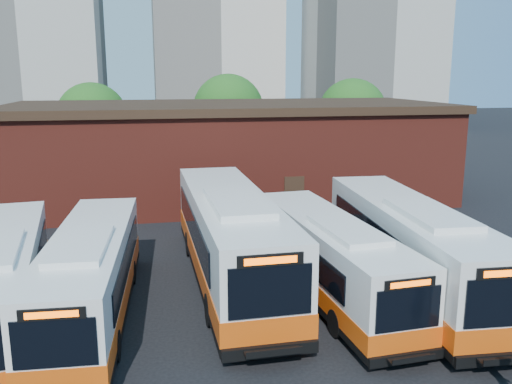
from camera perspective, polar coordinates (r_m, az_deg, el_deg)
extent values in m
plane|color=black|center=(18.90, 6.22, -13.65)|extent=(220.00, 220.00, 0.00)
cube|color=silver|center=(20.03, -25.26, -8.19)|extent=(3.72, 11.28, 2.63)
cube|color=#D54B0D|center=(20.29, -25.06, -10.22)|extent=(3.77, 11.33, 0.65)
cube|color=black|center=(20.46, -24.94, -11.41)|extent=(3.76, 11.32, 0.23)
cube|color=black|center=(20.17, -21.80, -6.99)|extent=(1.13, 8.57, 0.97)
cylinder|color=black|center=(17.49, -22.52, -15.13)|extent=(0.41, 0.95, 0.92)
cylinder|color=black|center=(23.08, -21.51, -8.33)|extent=(0.41, 0.95, 0.92)
cube|color=silver|center=(19.50, -17.00, -8.06)|extent=(2.92, 11.20, 2.63)
cube|color=#D54B0D|center=(19.77, -16.86, -10.14)|extent=(2.97, 11.25, 0.65)
cube|color=black|center=(19.95, -16.78, -11.37)|extent=(2.96, 11.24, 0.23)
cube|color=black|center=(14.37, -20.46, -14.73)|extent=(2.00, 0.16, 1.25)
cube|color=black|center=(14.04, -20.70, -11.95)|extent=(1.57, 0.14, 0.30)
cube|color=#FF5905|center=(14.01, -20.73, -12.00)|extent=(1.25, 0.08, 0.17)
cube|color=black|center=(19.99, -20.32, -7.03)|extent=(0.49, 8.64, 0.97)
cube|color=black|center=(19.61, -13.40, -6.95)|extent=(0.49, 8.64, 0.97)
cube|color=silver|center=(17.76, -17.95, -5.32)|extent=(1.80, 3.96, 0.20)
cylinder|color=black|center=(17.36, -21.95, -15.29)|extent=(0.34, 0.94, 0.92)
cylinder|color=black|center=(16.97, -14.68, -15.43)|extent=(0.34, 0.94, 0.92)
cylinder|color=black|center=(22.82, -18.39, -8.32)|extent=(0.34, 0.94, 0.92)
cylinder|color=black|center=(22.53, -12.98, -8.26)|extent=(0.34, 0.94, 0.92)
cube|color=silver|center=(21.74, -2.74, -4.48)|extent=(3.14, 13.46, 3.18)
cube|color=#D54B0D|center=(22.02, -2.72, -6.78)|extent=(3.20, 13.51, 0.78)
cube|color=black|center=(22.21, -2.70, -8.14)|extent=(3.18, 13.50, 0.28)
cube|color=black|center=(15.41, 1.51, -10.42)|extent=(2.42, 0.12, 1.51)
cube|color=black|center=(15.07, 1.54, -7.19)|extent=(1.90, 0.11, 0.36)
cube|color=#FF5905|center=(15.04, 1.57, -7.24)|extent=(1.51, 0.06, 0.20)
cube|color=black|center=(16.13, 1.53, -16.38)|extent=(2.85, 0.22, 0.36)
cube|color=black|center=(15.86, 1.76, -16.46)|extent=(1.63, 0.46, 0.07)
cube|color=black|center=(15.65, 1.95, -16.55)|extent=(1.62, 0.08, 0.20)
cube|color=black|center=(21.90, -6.70, -3.59)|extent=(0.28, 10.45, 1.17)
cube|color=black|center=(22.35, 0.73, -3.18)|extent=(0.28, 10.45, 1.17)
cube|color=silver|center=(19.70, -1.98, -1.11)|extent=(2.04, 4.73, 0.25)
cylinder|color=black|center=(18.54, -4.71, -12.25)|extent=(0.38, 1.12, 1.12)
cylinder|color=black|center=(19.01, 3.18, -11.58)|extent=(0.38, 1.12, 1.12)
cylinder|color=black|center=(25.39, -6.95, -5.45)|extent=(0.38, 1.12, 1.12)
cylinder|color=black|center=(25.74, -1.21, -5.11)|extent=(0.38, 1.12, 1.12)
cube|color=silver|center=(20.57, 7.84, -6.63)|extent=(3.11, 11.08, 2.60)
cube|color=#D54B0D|center=(20.82, 7.78, -8.59)|extent=(3.16, 11.13, 0.64)
cube|color=black|center=(20.99, 7.74, -9.75)|extent=(3.15, 11.12, 0.23)
cube|color=black|center=(15.92, 15.75, -11.78)|extent=(1.98, 0.20, 1.23)
cube|color=black|center=(15.63, 15.93, -9.25)|extent=(1.55, 0.17, 0.29)
cube|color=#FF5905|center=(15.60, 15.99, -9.29)|extent=(1.23, 0.11, 0.16)
cube|color=black|center=(16.52, 15.55, -16.49)|extent=(2.33, 0.30, 0.29)
cube|color=black|center=(16.32, 15.95, -16.53)|extent=(1.34, 0.44, 0.05)
cube|color=black|center=(16.17, 16.28, -16.58)|extent=(1.32, 0.13, 0.16)
cube|color=black|center=(20.40, 4.37, -5.97)|extent=(0.66, 8.52, 0.96)
cube|color=black|center=(21.28, 10.43, -5.36)|extent=(0.66, 8.52, 0.96)
cube|color=silver|center=(18.96, 9.57, -3.91)|extent=(1.85, 3.94, 0.20)
cylinder|color=black|center=(17.98, 8.50, -13.51)|extent=(0.36, 0.93, 0.91)
cylinder|color=black|center=(18.87, 14.52, -12.50)|extent=(0.36, 0.93, 0.91)
cylinder|color=black|center=(23.18, 2.50, -7.37)|extent=(0.36, 0.93, 0.91)
cylinder|color=black|center=(23.88, 7.36, -6.87)|extent=(0.36, 0.93, 0.91)
cube|color=silver|center=(21.84, 15.82, -5.23)|extent=(3.34, 12.62, 2.97)
cube|color=#D54B0D|center=(22.11, 15.69, -7.36)|extent=(3.40, 12.68, 0.73)
cube|color=black|center=(22.28, 15.61, -8.62)|extent=(3.39, 12.67, 0.26)
cube|color=black|center=(16.55, 24.66, -10.53)|extent=(2.26, 0.19, 1.41)
cube|color=black|center=(16.25, 24.95, -7.72)|extent=(1.77, 0.16, 0.33)
cube|color=#FF5905|center=(16.22, 25.02, -7.76)|extent=(1.40, 0.10, 0.19)
cube|color=black|center=(17.19, 24.27, -15.76)|extent=(2.66, 0.29, 0.33)
cube|color=black|center=(16.97, 24.74, -15.79)|extent=(1.53, 0.48, 0.06)
cube|color=black|center=(16.80, 25.11, -15.84)|extent=(1.51, 0.13, 0.19)
cube|color=black|center=(21.64, 12.12, -4.41)|extent=(0.59, 9.73, 1.09)
cube|color=black|center=(22.69, 18.58, -4.01)|extent=(0.59, 9.73, 1.09)
cube|color=silver|center=(20.06, 17.84, -2.19)|extent=(2.04, 4.47, 0.23)
cylinder|color=black|center=(18.82, 16.51, -12.47)|extent=(0.39, 1.06, 1.04)
cylinder|color=black|center=(19.89, 22.97, -11.58)|extent=(0.39, 1.06, 1.04)
cylinder|color=black|center=(24.79, 10.00, -6.08)|extent=(0.39, 1.06, 1.04)
cylinder|color=black|center=(25.61, 15.15, -5.73)|extent=(0.39, 1.06, 1.04)
cube|color=maroon|center=(36.95, -2.87, 4.07)|extent=(28.00, 12.00, 6.00)
cube|color=black|center=(36.64, -2.93, 8.95)|extent=(28.60, 12.60, 0.50)
cube|color=black|center=(32.05, 4.03, -0.48)|extent=(1.20, 0.08, 2.40)
cylinder|color=#382314|center=(48.93, -16.62, 3.62)|extent=(0.36, 0.36, 2.70)
sphere|color=#1C4E15|center=(48.58, -16.85, 7.47)|extent=(6.00, 6.00, 6.00)
cylinder|color=#382314|center=(51.17, -2.89, 4.62)|extent=(0.36, 0.36, 2.95)
sphere|color=#1C4E15|center=(50.82, -2.93, 8.65)|extent=(6.56, 6.56, 6.56)
cylinder|color=#382314|center=(51.05, 9.95, 4.35)|extent=(0.36, 0.36, 2.81)
sphere|color=#1C4E15|center=(50.71, 10.10, 8.19)|extent=(6.24, 6.24, 6.24)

